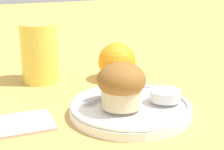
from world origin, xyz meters
name	(u,v)px	position (x,y,z in m)	size (l,w,h in m)	color
ground_plane	(132,116)	(0.00, 0.00, 0.00)	(3.00, 3.00, 0.00)	tan
plate	(130,108)	(0.00, 0.01, 0.01)	(0.20, 0.20, 0.02)	white
muffin	(121,85)	(-0.02, 0.00, 0.06)	(0.08, 0.08, 0.07)	beige
cream_ramekin	(165,94)	(0.06, 0.00, 0.03)	(0.05, 0.05, 0.02)	silver
berry_pair	(121,88)	(0.00, 0.06, 0.03)	(0.03, 0.02, 0.02)	#4C194C
butter_knife	(116,90)	(0.00, 0.07, 0.02)	(0.14, 0.08, 0.00)	#B7B7BC
orange_fruit	(117,61)	(0.04, 0.18, 0.04)	(0.08, 0.08, 0.08)	orange
juice_glass	(39,53)	(-0.10, 0.23, 0.06)	(0.07, 0.07, 0.12)	#EAD14C
folded_napkin	(5,125)	(-0.19, 0.03, 0.00)	(0.14, 0.08, 0.01)	#D19E93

